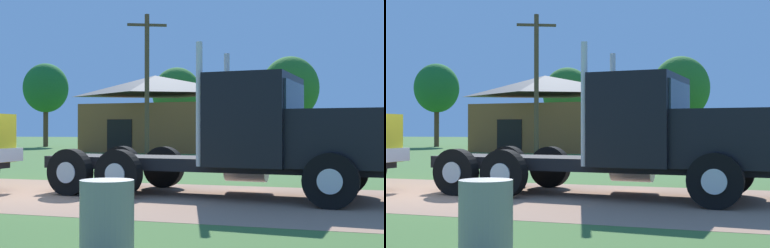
# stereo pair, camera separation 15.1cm
# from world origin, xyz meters

# --- Properties ---
(ground_plane) EXTENTS (200.00, 200.00, 0.00)m
(ground_plane) POSITION_xyz_m (0.00, 0.00, 0.00)
(ground_plane) COLOR #3F662E
(dirt_track) EXTENTS (120.00, 5.94, 0.01)m
(dirt_track) POSITION_xyz_m (0.00, 0.00, 0.00)
(dirt_track) COLOR #9C745B
(dirt_track) RESTS_ON ground_plane
(truck_foreground_white) EXTENTS (8.17, 3.21, 3.34)m
(truck_foreground_white) POSITION_xyz_m (4.82, 0.69, 1.27)
(truck_foreground_white) COLOR black
(truck_foreground_white) RESTS_ON ground_plane
(steel_barrel) EXTENTS (0.61, 0.61, 0.92)m
(steel_barrel) POSITION_xyz_m (4.18, -5.61, 0.46)
(steel_barrel) COLOR gray
(steel_barrel) RESTS_ON ground_plane
(shed_building) EXTENTS (9.74, 6.02, 5.29)m
(shed_building) POSITION_xyz_m (-6.76, 24.12, 2.57)
(shed_building) COLOR brown
(shed_building) RESTS_ON ground_plane
(utility_pole_far) EXTENTS (2.07, 1.02, 7.97)m
(utility_pole_far) POSITION_xyz_m (-4.50, 17.05, 4.24)
(utility_pole_far) COLOR #4E3C29
(utility_pole_far) RESTS_ON ground_plane
(tree_left) EXTENTS (4.06, 4.06, 7.59)m
(tree_left) POSITION_xyz_m (-20.52, 32.18, 5.32)
(tree_left) COLOR #513823
(tree_left) RESTS_ON ground_plane
(tree_mid) EXTENTS (4.29, 4.29, 6.97)m
(tree_mid) POSITION_xyz_m (-8.40, 33.68, 4.59)
(tree_mid) COLOR #513823
(tree_mid) RESTS_ON ground_plane
(tree_right) EXTENTS (5.04, 5.04, 7.98)m
(tree_right) POSITION_xyz_m (0.97, 36.99, 5.19)
(tree_right) COLOR #513823
(tree_right) RESTS_ON ground_plane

